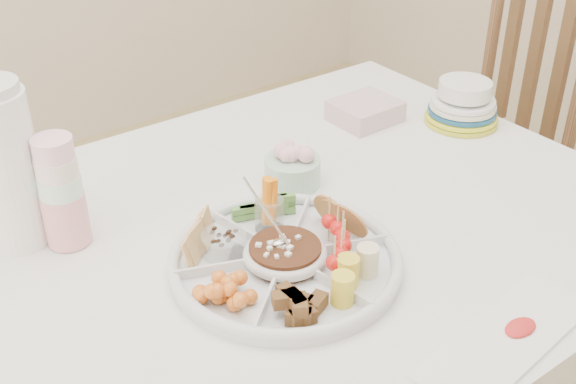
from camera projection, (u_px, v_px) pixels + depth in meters
chair at (472, 142)px, 2.08m from camera, size 0.52×0.52×1.05m
party_tray at (285, 257)px, 1.18m from camera, size 0.49×0.49×0.04m
bean_dip at (285, 254)px, 1.18m from camera, size 0.15×0.15×0.04m
tortillas at (337, 215)px, 1.25m from camera, size 0.12×0.12×0.05m
carrot_cucumber at (265, 196)px, 1.27m from camera, size 0.13×0.13×0.09m
pita_raisins at (209, 236)px, 1.20m from camera, size 0.14×0.14×0.06m
cherries at (226, 287)px, 1.10m from camera, size 0.14×0.14×0.04m
granola_chunks at (309, 300)px, 1.07m from camera, size 0.13×0.13×0.04m
banana_tomato at (365, 251)px, 1.14m from camera, size 0.15×0.15×0.10m
cup_stack at (61, 190)px, 1.21m from camera, size 0.09×0.09×0.21m
thermos at (3, 164)px, 1.19m from camera, size 0.14×0.14×0.30m
flower_bowl at (292, 165)px, 1.41m from camera, size 0.14×0.14×0.08m
napkin_stack at (365, 111)px, 1.66m from camera, size 0.15×0.13×0.05m
plate_stack at (463, 101)px, 1.64m from camera, size 0.20×0.20×0.11m
placemat at (506, 339)px, 1.05m from camera, size 0.34×0.15×0.01m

